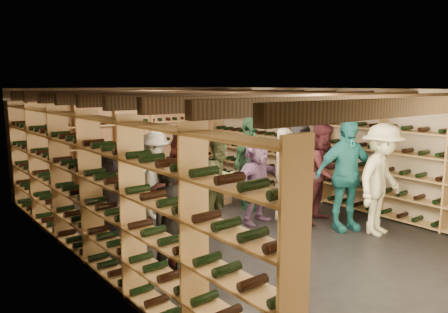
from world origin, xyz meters
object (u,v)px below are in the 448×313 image
Objects in this scene: person_3 at (381,179)px; person_9 at (155,175)px; person_5 at (189,197)px; person_12 at (299,162)px; person_2 at (221,182)px; crate_stack_left at (200,190)px; person_4 at (346,175)px; person_7 at (286,174)px; person_1 at (171,221)px; person_10 at (249,163)px; person_0 at (109,198)px; crate_stack_right at (219,192)px; person_11 at (257,180)px; crate_loose at (186,202)px; person_6 at (185,170)px; person_8 at (323,173)px.

person_9 is (-2.44, 3.16, -0.12)m from person_3.
person_5 is 3.91m from person_12.
person_2 is at bearing 126.68° from person_3.
crate_stack_left is 1.47m from person_2.
person_4 is 1.12× the size of person_7.
person_1 is 0.81× the size of person_10.
person_0 is 0.84× the size of person_10.
person_7 is (-0.62, 1.56, -0.08)m from person_3.
crate_stack_right is 1.55m from person_11.
person_11 is (-0.50, -0.79, -0.14)m from person_10.
crate_loose is at bearing 121.68° from person_7.
crate_stack_right is 0.27× the size of person_4.
person_7 is at bearing -108.16° from person_10.
person_1 reaches higher than crate_stack_left.
crate_stack_right is at bearing 99.16° from person_3.
person_4 is at bearing -65.06° from crate_loose.
crate_stack_right is at bearing 68.70° from person_11.
crate_loose is at bearing 113.07° from person_10.
person_6 is 1.39m from person_11.
crate_stack_left is at bearing 34.80° from person_6.
person_10 reaches higher than person_0.
person_11 is (0.67, -0.19, -0.03)m from person_2.
person_9 is at bearing 120.23° from person_3.
person_1 is 2.67m from person_6.
person_8 is at bearing -46.13° from person_7.
person_12 is (0.75, 1.25, -0.05)m from person_8.
person_5 reaches higher than person_7.
person_3 is (3.79, -2.19, 0.15)m from person_0.
person_8 reaches higher than crate_loose.
person_12 is (0.83, 1.79, -0.11)m from person_4.
crate_stack_left is 3.36m from person_1.
crate_loose is 3.31m from person_4.
person_0 is 1.36m from person_5.
crate_loose is 2.96m from person_5.
person_6 is at bearing 167.92° from person_12.
person_12 is (0.57, 2.31, -0.09)m from person_3.
person_12 is at bearing -8.36° from person_6.
person_12 reaches higher than person_11.
person_0 is 0.97× the size of person_9.
person_5 is at bearing -168.02° from person_4.
crate_loose is 0.32× the size of person_0.
person_1 is 0.79× the size of person_4.
person_8 reaches higher than person_1.
person_4 is 2.04m from person_10.
crate_loose is at bearing 24.99° from person_0.
person_10 is (1.17, 0.60, 0.11)m from person_2.
person_12 reaches higher than person_0.
person_0 is 0.93× the size of person_12.
person_12 is (3.01, -0.85, 0.03)m from person_9.
person_5 is 2.86m from person_10.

